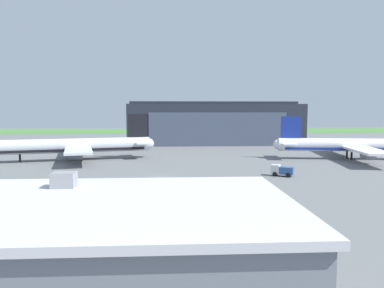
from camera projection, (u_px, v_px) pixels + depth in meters
name	position (u px, v px, depth m)	size (l,w,h in m)	color
ground_plane	(160.00, 178.00, 75.37)	(440.00, 440.00, 0.00)	slate
grass_field_strip	(168.00, 131.00, 248.77)	(440.00, 56.00, 0.08)	#488239
maintenance_hangar	(214.00, 123.00, 155.38)	(70.39, 28.79, 17.64)	#232833
airliner_far_left	(75.00, 146.00, 101.62)	(43.66, 35.42, 12.86)	silver
airliner_far_right	(355.00, 145.00, 103.81)	(46.22, 41.42, 12.20)	white
fuel_bowser	(282.00, 170.00, 77.10)	(4.88, 3.73, 2.37)	silver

